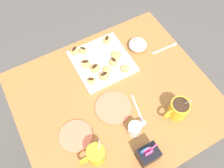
{
  "coord_description": "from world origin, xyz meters",
  "views": [
    {
      "loc": [
        0.28,
        0.46,
        1.81
      ],
      "look_at": [
        -0.02,
        -0.07,
        0.75
      ],
      "focal_mm": 38.15,
      "sensor_mm": 36.0,
      "label": 1
    }
  ],
  "objects_px": {
    "pastry_plate_square": "(102,61)",
    "saucer_coral_left": "(76,136)",
    "beignet_0": "(86,64)",
    "beignet_1": "(125,69)",
    "dining_table": "(115,108)",
    "beignet_4": "(75,51)",
    "beignet_10": "(116,55)",
    "beignet_3": "(83,51)",
    "coffee_mug_mustard_left": "(178,109)",
    "sugar_caddy": "(148,154)",
    "beignet_8": "(95,68)",
    "cream_pitcher_white": "(135,129)",
    "beignet_9": "(104,76)",
    "beignet_5": "(107,69)",
    "beignet_7": "(91,81)",
    "coffee_mug_mustard_right": "(95,155)",
    "saucer_coral_right": "(113,108)",
    "ice_cream_bowl": "(138,44)",
    "beignet_2": "(107,40)",
    "beignet_6": "(114,62)"
  },
  "relations": [
    {
      "from": "beignet_2",
      "to": "beignet_0",
      "type": "bearing_deg",
      "value": 26.86
    },
    {
      "from": "beignet_1",
      "to": "beignet_6",
      "type": "bearing_deg",
      "value": -63.62
    },
    {
      "from": "sugar_caddy",
      "to": "beignet_4",
      "type": "xyz_separation_m",
      "value": [
        0.04,
        -0.67,
        -0.01
      ]
    },
    {
      "from": "dining_table",
      "to": "coffee_mug_mustard_left",
      "type": "xyz_separation_m",
      "value": [
        -0.22,
        0.22,
        0.18
      ]
    },
    {
      "from": "saucer_coral_left",
      "to": "saucer_coral_right",
      "type": "xyz_separation_m",
      "value": [
        -0.22,
        -0.04,
        0.0
      ]
    },
    {
      "from": "pastry_plate_square",
      "to": "saucer_coral_left",
      "type": "distance_m",
      "value": 0.44
    },
    {
      "from": "saucer_coral_right",
      "to": "coffee_mug_mustard_left",
      "type": "bearing_deg",
      "value": 146.09
    },
    {
      "from": "beignet_9",
      "to": "beignet_6",
      "type": "bearing_deg",
      "value": -149.45
    },
    {
      "from": "beignet_5",
      "to": "beignet_6",
      "type": "height_order",
      "value": "beignet_6"
    },
    {
      "from": "saucer_coral_left",
      "to": "beignet_4",
      "type": "bearing_deg",
      "value": -114.41
    },
    {
      "from": "beignet_4",
      "to": "beignet_5",
      "type": "relative_size",
      "value": 1.1
    },
    {
      "from": "beignet_1",
      "to": "beignet_5",
      "type": "distance_m",
      "value": 0.09
    },
    {
      "from": "pastry_plate_square",
      "to": "beignet_9",
      "type": "bearing_deg",
      "value": 66.26
    },
    {
      "from": "pastry_plate_square",
      "to": "coffee_mug_mustard_left",
      "type": "height_order",
      "value": "coffee_mug_mustard_left"
    },
    {
      "from": "ice_cream_bowl",
      "to": "beignet_10",
      "type": "height_order",
      "value": "ice_cream_bowl"
    },
    {
      "from": "dining_table",
      "to": "beignet_5",
      "type": "xyz_separation_m",
      "value": [
        -0.03,
        -0.15,
        0.16
      ]
    },
    {
      "from": "pastry_plate_square",
      "to": "beignet_4",
      "type": "height_order",
      "value": "beignet_4"
    },
    {
      "from": "beignet_3",
      "to": "beignet_1",
      "type": "bearing_deg",
      "value": 123.39
    },
    {
      "from": "sugar_caddy",
      "to": "beignet_6",
      "type": "relative_size",
      "value": 2.33
    },
    {
      "from": "pastry_plate_square",
      "to": "beignet_1",
      "type": "height_order",
      "value": "beignet_1"
    },
    {
      "from": "beignet_1",
      "to": "beignet_8",
      "type": "distance_m",
      "value": 0.16
    },
    {
      "from": "pastry_plate_square",
      "to": "beignet_10",
      "type": "xyz_separation_m",
      "value": [
        -0.08,
        0.02,
        0.03
      ]
    },
    {
      "from": "saucer_coral_right",
      "to": "coffee_mug_mustard_right",
      "type": "bearing_deg",
      "value": 43.17
    },
    {
      "from": "pastry_plate_square",
      "to": "beignet_3",
      "type": "bearing_deg",
      "value": -56.5
    },
    {
      "from": "beignet_0",
      "to": "beignet_1",
      "type": "height_order",
      "value": "beignet_1"
    },
    {
      "from": "coffee_mug_mustard_right",
      "to": "dining_table",
      "type": "bearing_deg",
      "value": -135.64
    },
    {
      "from": "saucer_coral_left",
      "to": "beignet_0",
      "type": "xyz_separation_m",
      "value": [
        -0.21,
        -0.32,
        0.03
      ]
    },
    {
      "from": "sugar_caddy",
      "to": "beignet_8",
      "type": "xyz_separation_m",
      "value": [
        -0.0,
        -0.51,
        -0.01
      ]
    },
    {
      "from": "pastry_plate_square",
      "to": "beignet_1",
      "type": "distance_m",
      "value": 0.14
    },
    {
      "from": "dining_table",
      "to": "saucer_coral_right",
      "type": "height_order",
      "value": "saucer_coral_right"
    },
    {
      "from": "beignet_4",
      "to": "beignet_10",
      "type": "bearing_deg",
      "value": 144.3
    },
    {
      "from": "cream_pitcher_white",
      "to": "beignet_4",
      "type": "relative_size",
      "value": 2.04
    },
    {
      "from": "cream_pitcher_white",
      "to": "beignet_7",
      "type": "bearing_deg",
      "value": -79.92
    },
    {
      "from": "sugar_caddy",
      "to": "beignet_1",
      "type": "height_order",
      "value": "sugar_caddy"
    },
    {
      "from": "saucer_coral_right",
      "to": "beignet_0",
      "type": "height_order",
      "value": "beignet_0"
    },
    {
      "from": "ice_cream_bowl",
      "to": "beignet_6",
      "type": "relative_size",
      "value": 2.22
    },
    {
      "from": "dining_table",
      "to": "beignet_6",
      "type": "xyz_separation_m",
      "value": [
        -0.09,
        -0.18,
        0.17
      ]
    },
    {
      "from": "cream_pitcher_white",
      "to": "coffee_mug_mustard_left",
      "type": "bearing_deg",
      "value": 175.2
    },
    {
      "from": "sugar_caddy",
      "to": "beignet_1",
      "type": "xyz_separation_m",
      "value": [
        -0.14,
        -0.43,
        -0.01
      ]
    },
    {
      "from": "sugar_caddy",
      "to": "saucer_coral_right",
      "type": "xyz_separation_m",
      "value": [
        0.02,
        -0.28,
        -0.04
      ]
    },
    {
      "from": "beignet_0",
      "to": "beignet_8",
      "type": "distance_m",
      "value": 0.06
    },
    {
      "from": "saucer_coral_left",
      "to": "beignet_3",
      "type": "xyz_separation_m",
      "value": [
        -0.24,
        -0.41,
        0.03
      ]
    },
    {
      "from": "saucer_coral_left",
      "to": "beignet_1",
      "type": "height_order",
      "value": "beignet_1"
    },
    {
      "from": "sugar_caddy",
      "to": "beignet_2",
      "type": "relative_size",
      "value": 1.9
    },
    {
      "from": "dining_table",
      "to": "pastry_plate_square",
      "type": "xyz_separation_m",
      "value": [
        -0.04,
        -0.23,
        0.14
      ]
    },
    {
      "from": "beignet_8",
      "to": "beignet_5",
      "type": "bearing_deg",
      "value": 145.75
    },
    {
      "from": "sugar_caddy",
      "to": "beignet_6",
      "type": "height_order",
      "value": "sugar_caddy"
    },
    {
      "from": "sugar_caddy",
      "to": "saucer_coral_left",
      "type": "relative_size",
      "value": 0.67
    },
    {
      "from": "beignet_2",
      "to": "beignet_7",
      "type": "distance_m",
      "value": 0.28
    },
    {
      "from": "ice_cream_bowl",
      "to": "beignet_1",
      "type": "relative_size",
      "value": 2.17
    }
  ]
}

